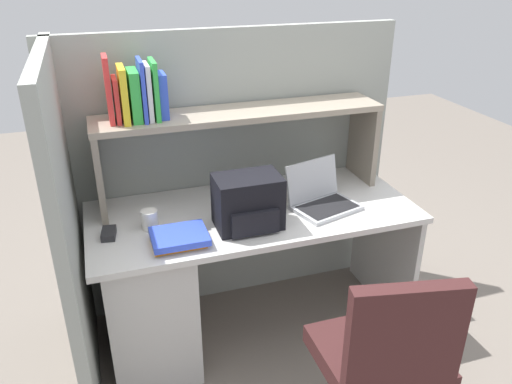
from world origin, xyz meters
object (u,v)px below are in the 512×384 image
object	(u,v)px
backpack	(248,203)
office_chair	(380,379)
computer_mouse	(109,233)
laptop	(321,197)
paper_cup	(150,220)

from	to	relation	value
backpack	office_chair	distance (m)	0.92
backpack	office_chair	size ratio (longest dim) A/B	0.32
computer_mouse	office_chair	world-z (taller)	office_chair
laptop	backpack	bearing A→B (deg)	-169.06
laptop	computer_mouse	size ratio (longest dim) A/B	3.54
laptop	backpack	xyz separation A→B (m)	(-0.40, -0.08, 0.07)
laptop	backpack	world-z (taller)	backpack
backpack	office_chair	bearing A→B (deg)	-67.69
backpack	computer_mouse	world-z (taller)	backpack
laptop	computer_mouse	world-z (taller)	laptop
backpack	paper_cup	world-z (taller)	backpack
backpack	computer_mouse	bearing A→B (deg)	170.92
computer_mouse	paper_cup	size ratio (longest dim) A/B	1.13
laptop	office_chair	world-z (taller)	laptop
paper_cup	backpack	bearing A→B (deg)	-14.89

